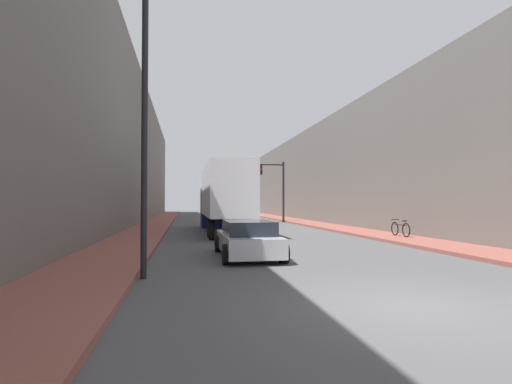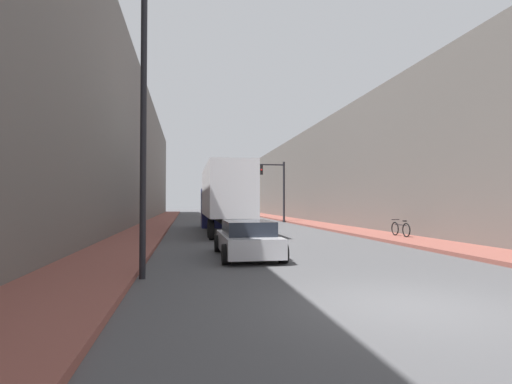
{
  "view_description": "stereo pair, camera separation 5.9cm",
  "coord_description": "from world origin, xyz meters",
  "px_view_note": "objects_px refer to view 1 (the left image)",
  "views": [
    {
      "loc": [
        -4.1,
        -6.76,
        1.92
      ],
      "look_at": [
        -0.52,
        13.47,
        2.44
      ],
      "focal_mm": 28.0,
      "sensor_mm": 36.0,
      "label": 1
    },
    {
      "loc": [
        -4.04,
        -6.77,
        1.92
      ],
      "look_at": [
        -0.52,
        13.47,
        2.44
      ],
      "focal_mm": 28.0,
      "sensor_mm": 36.0,
      "label": 2
    }
  ],
  "objects_px": {
    "sedan_car": "(248,239)",
    "traffic_signal_gantry": "(266,180)",
    "semi_truck": "(223,196)",
    "parked_bicycle": "(400,229)",
    "street_lamp": "(145,89)"
  },
  "relations": [
    {
      "from": "traffic_signal_gantry",
      "to": "semi_truck",
      "type": "bearing_deg",
      "value": -113.87
    },
    {
      "from": "sedan_car",
      "to": "traffic_signal_gantry",
      "type": "distance_m",
      "value": 24.07
    },
    {
      "from": "sedan_car",
      "to": "parked_bicycle",
      "type": "bearing_deg",
      "value": 30.76
    },
    {
      "from": "parked_bicycle",
      "to": "semi_truck",
      "type": "bearing_deg",
      "value": 143.97
    },
    {
      "from": "sedan_car",
      "to": "parked_bicycle",
      "type": "relative_size",
      "value": 2.49
    },
    {
      "from": "sedan_car",
      "to": "parked_bicycle",
      "type": "xyz_separation_m",
      "value": [
        8.85,
        5.27,
        -0.09
      ]
    },
    {
      "from": "semi_truck",
      "to": "sedan_car",
      "type": "bearing_deg",
      "value": -91.13
    },
    {
      "from": "street_lamp",
      "to": "parked_bicycle",
      "type": "relative_size",
      "value": 4.15
    },
    {
      "from": "parked_bicycle",
      "to": "sedan_car",
      "type": "bearing_deg",
      "value": -149.24
    },
    {
      "from": "semi_truck",
      "to": "parked_bicycle",
      "type": "xyz_separation_m",
      "value": [
        8.62,
        -6.27,
        -1.77
      ]
    },
    {
      "from": "traffic_signal_gantry",
      "to": "street_lamp",
      "type": "relative_size",
      "value": 0.89
    },
    {
      "from": "traffic_signal_gantry",
      "to": "parked_bicycle",
      "type": "relative_size",
      "value": 3.7
    },
    {
      "from": "sedan_car",
      "to": "traffic_signal_gantry",
      "type": "relative_size",
      "value": 0.67
    },
    {
      "from": "sedan_car",
      "to": "traffic_signal_gantry",
      "type": "height_order",
      "value": "traffic_signal_gantry"
    },
    {
      "from": "semi_truck",
      "to": "street_lamp",
      "type": "xyz_separation_m",
      "value": [
        -3.41,
        -15.02,
        2.49
      ]
    }
  ]
}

